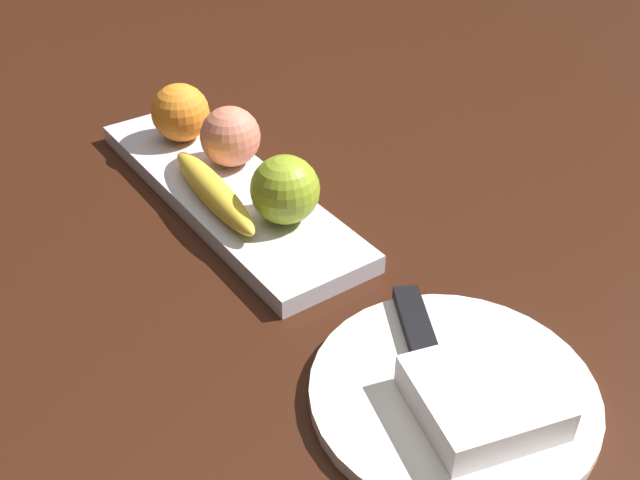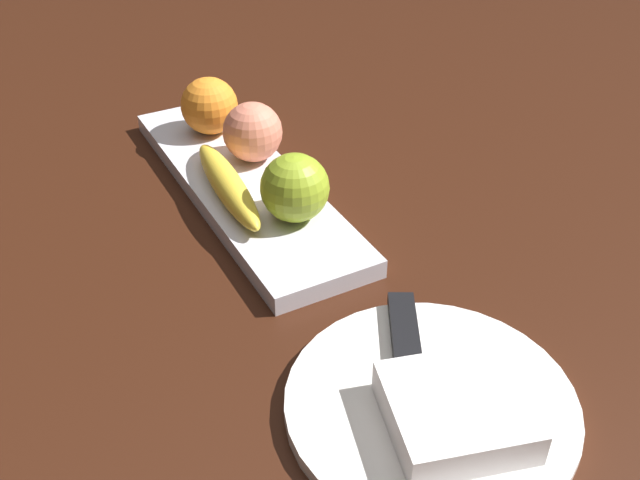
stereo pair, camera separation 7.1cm
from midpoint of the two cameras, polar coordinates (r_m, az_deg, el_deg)
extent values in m
plane|color=#32160B|center=(0.89, -2.60, 4.28)|extent=(2.40, 2.40, 0.00)
cube|color=silver|center=(0.87, -3.64, 4.21)|extent=(0.44, 0.13, 0.02)
sphere|color=#8DA725|center=(0.77, 0.64, 4.00)|extent=(0.07, 0.07, 0.07)
ellipsoid|color=yellow|center=(0.82, -4.76, 4.25)|extent=(0.20, 0.05, 0.03)
sphere|color=orange|center=(0.96, -6.50, 10.28)|extent=(0.07, 0.07, 0.07)
sphere|color=#DF7B60|center=(0.89, -2.98, 8.33)|extent=(0.07, 0.07, 0.07)
cylinder|color=white|center=(0.63, 11.91, -12.56)|extent=(0.24, 0.24, 0.01)
cube|color=white|center=(0.60, 13.98, -12.97)|extent=(0.13, 0.13, 0.03)
cube|color=silver|center=(0.63, 10.62, -10.89)|extent=(0.14, 0.09, 0.00)
cube|color=black|center=(0.67, 9.93, -6.89)|extent=(0.09, 0.06, 0.01)
camera|label=1|loc=(0.04, -87.14, 2.06)|focal=41.12mm
camera|label=2|loc=(0.04, 92.86, -2.06)|focal=41.12mm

